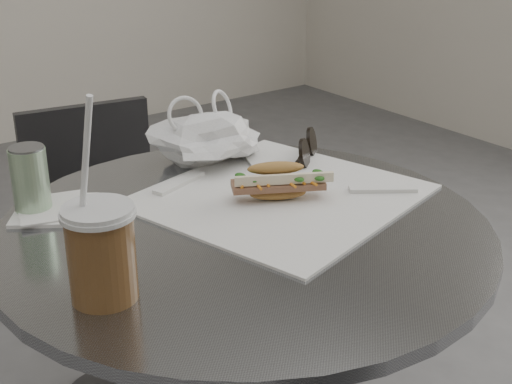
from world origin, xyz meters
TOP-DOWN VIEW (x-y plane):
  - cafe_table at (0.00, 0.20)m, footprint 0.76×0.76m
  - chair_far at (0.04, 0.80)m, footprint 0.39×0.42m
  - sandwich_paper at (0.11, 0.25)m, footprint 0.50×0.48m
  - banh_mi at (0.10, 0.24)m, footprint 0.20×0.15m
  - iced_coffee at (-0.26, 0.13)m, footprint 0.09×0.09m
  - sunglasses at (0.26, 0.36)m, footprint 0.11×0.10m
  - plastic_bag at (0.10, 0.44)m, footprint 0.22×0.19m
  - napkin_stack at (-0.21, 0.42)m, footprint 0.17×0.17m
  - drink_can at (-0.24, 0.43)m, footprint 0.06×0.06m

SIDE VIEW (x-z plane):
  - chair_far at x=0.04m, z-range -0.04..0.71m
  - cafe_table at x=0.00m, z-range 0.10..0.84m
  - sandwich_paper at x=0.11m, z-range 0.74..0.74m
  - napkin_stack at x=-0.21m, z-range 0.74..0.75m
  - sunglasses at x=0.26m, z-range 0.73..0.79m
  - banh_mi at x=0.10m, z-range 0.74..0.81m
  - plastic_bag at x=0.10m, z-range 0.74..0.84m
  - drink_can at x=-0.24m, z-range 0.74..0.85m
  - iced_coffee at x=-0.26m, z-range 0.67..0.94m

